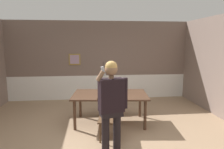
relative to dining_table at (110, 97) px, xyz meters
The scene contains 6 objects.
ground_plane 0.98m from the dining_table, 104.59° to the right, with size 7.16×7.16×0.00m, color #9E7F60.
room_back_partition 2.46m from the dining_table, 94.35° to the left, with size 6.51×0.17×2.79m.
dining_table is the anchor object (origin of this frame).
chair_near_window 0.96m from the dining_table, 95.98° to the right, with size 0.54×0.54×0.96m.
chair_by_doorway 0.95m from the dining_table, 84.22° to the left, with size 0.46×0.46×0.99m.
person_figure 1.55m from the dining_table, 94.39° to the right, with size 0.58×0.33×1.73m.
Camera 1 is at (-0.30, -4.30, 2.04)m, focal length 32.72 mm.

